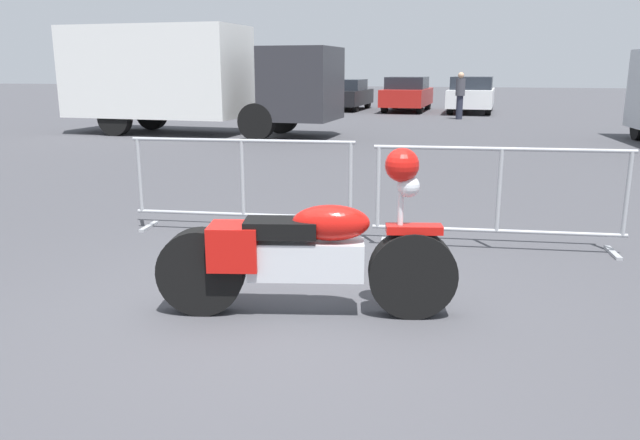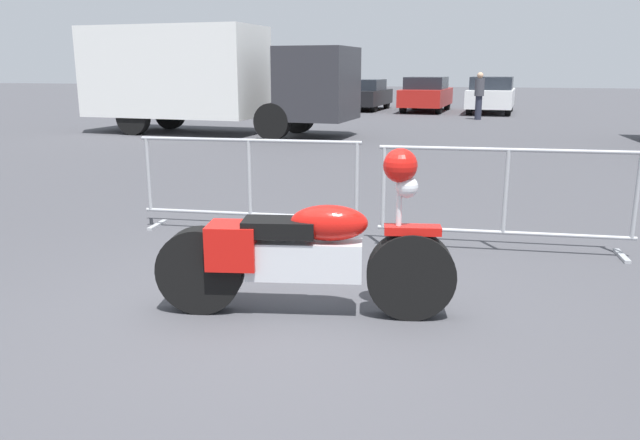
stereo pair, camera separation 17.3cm
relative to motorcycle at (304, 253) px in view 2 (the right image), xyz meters
name	(u,v)px [view 2 (the right image)]	position (x,y,z in m)	size (l,w,h in m)	color
ground_plane	(279,320)	(-0.14, -0.18, -0.49)	(120.00, 120.00, 0.00)	#424247
motorcycle	(304,253)	(0.00, 0.00, 0.00)	(2.25, 0.69, 1.28)	black
crowd_barrier_near	(250,183)	(-1.40, 2.20, 0.07)	(2.55, 0.72, 1.07)	#9EA0A5
crowd_barrier_far	(505,198)	(1.40, 2.20, 0.07)	(2.55, 0.72, 1.07)	#9EA0A5
box_truck	(204,75)	(-7.06, 11.99, 1.15)	(7.73, 2.38, 2.98)	white
parked_car_green	(254,91)	(-10.48, 23.47, 0.28)	(1.89, 4.50, 1.52)	#236B38
parked_car_tan	(310,93)	(-7.76, 23.77, 0.21)	(1.72, 4.08, 1.38)	tan
parked_car_black	(366,95)	(-5.04, 23.44, 0.19)	(1.68, 3.98, 1.34)	black
parked_car_red	(426,94)	(-2.32, 23.26, 0.25)	(1.82, 4.34, 1.46)	#B21E19
parked_car_white	(491,95)	(0.40, 23.10, 0.26)	(1.85, 4.40, 1.49)	white
pedestrian	(479,94)	(0.11, 19.42, 0.43)	(0.47, 0.47, 1.69)	#262838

